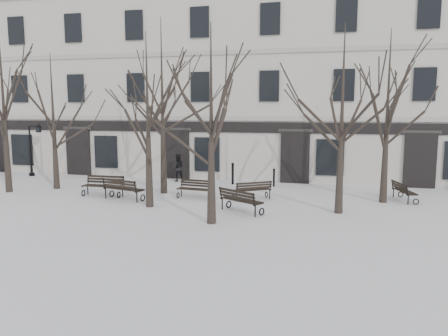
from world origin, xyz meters
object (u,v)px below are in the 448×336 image
(tree_1, at_px, (147,99))
(tree_3, at_px, (343,97))
(tree_2, at_px, (211,100))
(bench_2, at_px, (240,200))
(tree_0, at_px, (2,86))
(bench_4, at_px, (252,189))
(bench_5, at_px, (403,191))
(lamp_post, at_px, (33,146))
(bench_3, at_px, (196,188))
(bench_0, at_px, (103,185))
(bench_1, at_px, (123,188))

(tree_1, distance_m, tree_3, 7.87)
(tree_2, distance_m, bench_2, 4.40)
(tree_2, bearing_deg, tree_0, 163.01)
(bench_4, relative_size, bench_5, 0.99)
(bench_5, height_order, lamp_post, lamp_post)
(tree_0, relative_size, bench_5, 4.68)
(bench_5, bearing_deg, bench_3, 86.21)
(bench_0, xyz_separation_m, bench_3, (4.47, 0.50, -0.06))
(bench_4, bearing_deg, bench_3, -27.37)
(tree_1, xyz_separation_m, lamp_post, (-10.32, 6.34, -2.68))
(tree_1, bearing_deg, bench_0, 152.11)
(tree_1, bearing_deg, bench_5, 19.32)
(tree_1, distance_m, tree_2, 3.85)
(tree_2, bearing_deg, bench_5, 37.75)
(bench_2, distance_m, bench_4, 2.57)
(bench_0, xyz_separation_m, bench_4, (7.08, 0.79, -0.05))
(tree_3, xyz_separation_m, bench_4, (-3.80, 1.71, -4.14))
(tree_1, distance_m, bench_3, 4.81)
(bench_1, height_order, bench_5, bench_1)
(bench_0, distance_m, bench_2, 7.24)
(tree_1, bearing_deg, lamp_post, 148.42)
(tree_0, xyz_separation_m, bench_0, (5.18, 0.11, -4.73))
(tree_3, xyz_separation_m, bench_0, (-10.88, 0.91, -4.08))
(tree_3, height_order, bench_4, tree_3)
(bench_0, height_order, lamp_post, lamp_post)
(bench_4, distance_m, lamp_post, 14.95)
(bench_1, bearing_deg, tree_1, 167.03)
(bench_1, distance_m, bench_5, 12.78)
(tree_0, distance_m, tree_2, 12.05)
(tree_2, distance_m, bench_1, 7.02)
(bench_3, bearing_deg, tree_3, -5.25)
(tree_0, bearing_deg, bench_5, 6.83)
(lamp_post, bearing_deg, bench_4, -15.36)
(bench_0, xyz_separation_m, bench_2, (7.02, -1.78, -0.01))
(tree_1, bearing_deg, bench_4, 30.74)
(tree_3, distance_m, bench_4, 5.87)
(bench_1, height_order, lamp_post, lamp_post)
(tree_3, xyz_separation_m, bench_3, (-6.41, 1.41, -4.14))
(tree_1, xyz_separation_m, bench_5, (10.75, 3.77, -4.08))
(tree_0, relative_size, bench_1, 4.01)
(bench_2, relative_size, bench_5, 1.10)
(bench_0, bearing_deg, lamp_post, 147.43)
(bench_1, bearing_deg, tree_2, 165.54)
(tree_1, height_order, bench_2, tree_1)
(bench_1, distance_m, bench_3, 3.36)
(bench_3, height_order, bench_4, bench_4)
(lamp_post, bearing_deg, tree_1, -31.58)
(bench_5, bearing_deg, tree_0, 82.93)
(tree_2, distance_m, bench_4, 6.00)
(tree_2, height_order, bench_1, tree_2)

